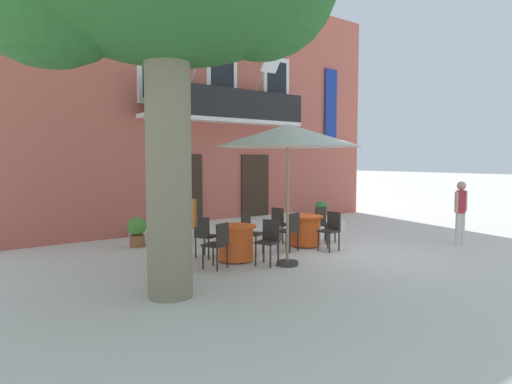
% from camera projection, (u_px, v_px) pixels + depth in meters
% --- Properties ---
extents(ground_plane, '(120.00, 120.00, 0.00)m').
position_uv_depth(ground_plane, '(321.00, 257.00, 9.78)').
color(ground_plane, silver).
extents(building_facade, '(13.00, 5.09, 7.50)m').
position_uv_depth(building_facade, '(190.00, 113.00, 15.43)').
color(building_facade, '#BC5B4C').
rests_on(building_facade, ground).
extents(entrance_step_platform, '(6.16, 2.48, 0.25)m').
position_uv_depth(entrance_step_platform, '(245.00, 228.00, 13.13)').
color(entrance_step_platform, silver).
rests_on(entrance_step_platform, ground).
extents(cafe_table_near_tree, '(0.86, 0.86, 0.76)m').
position_uv_depth(cafe_table_near_tree, '(236.00, 243.00, 9.35)').
color(cafe_table_near_tree, '#EA561E').
rests_on(cafe_table_near_tree, ground).
extents(cafe_chair_near_tree_0, '(0.53, 0.53, 0.91)m').
position_uv_depth(cafe_chair_near_tree_0, '(250.00, 231.00, 10.04)').
color(cafe_chair_near_tree_0, '#2D2823').
rests_on(cafe_chair_near_tree_0, ground).
extents(cafe_chair_near_tree_1, '(0.53, 0.53, 0.91)m').
position_uv_depth(cafe_chair_near_tree_1, '(204.00, 234.00, 9.63)').
color(cafe_chair_near_tree_1, '#2D2823').
rests_on(cafe_chair_near_tree_1, ground).
extents(cafe_chair_near_tree_2, '(0.52, 0.52, 0.91)m').
position_uv_depth(cafe_chair_near_tree_2, '(218.00, 242.00, 8.66)').
color(cafe_chair_near_tree_2, '#2D2823').
rests_on(cafe_chair_near_tree_2, ground).
extents(cafe_chair_near_tree_3, '(0.52, 0.52, 0.91)m').
position_uv_depth(cafe_chair_near_tree_3, '(269.00, 239.00, 9.04)').
color(cafe_chair_near_tree_3, '#2D2823').
rests_on(cafe_chair_near_tree_3, ground).
extents(cafe_table_middle, '(0.86, 0.86, 0.76)m').
position_uv_depth(cafe_table_middle, '(305.00, 230.00, 10.96)').
color(cafe_table_middle, '#EA561E').
rests_on(cafe_table_middle, ground).
extents(cafe_chair_middle_0, '(0.41, 0.41, 0.91)m').
position_uv_depth(cafe_chair_middle_0, '(324.00, 222.00, 11.48)').
color(cafe_chair_middle_0, '#2D2823').
rests_on(cafe_chair_middle_0, ground).
extents(cafe_chair_middle_1, '(0.46, 0.46, 0.91)m').
position_uv_depth(cafe_chair_middle_1, '(280.00, 222.00, 11.40)').
color(cafe_chair_middle_1, '#2D2823').
rests_on(cafe_chair_middle_1, ground).
extents(cafe_chair_middle_2, '(0.48, 0.48, 0.91)m').
position_uv_depth(cafe_chair_middle_2, '(291.00, 229.00, 10.32)').
color(cafe_chair_middle_2, '#2D2823').
rests_on(cafe_chair_middle_2, ground).
extents(cafe_chair_middle_3, '(0.42, 0.42, 0.91)m').
position_uv_depth(cafe_chair_middle_3, '(331.00, 228.00, 10.43)').
color(cafe_chair_middle_3, '#2D2823').
rests_on(cafe_chair_middle_3, ground).
extents(cafe_umbrella, '(2.90, 2.90, 2.85)m').
position_uv_depth(cafe_umbrella, '(288.00, 136.00, 8.81)').
color(cafe_umbrella, '#997A56').
rests_on(cafe_umbrella, ground).
extents(ground_planter_left, '(0.47, 0.47, 0.74)m').
position_uv_depth(ground_planter_left, '(137.00, 230.00, 10.86)').
color(ground_planter_left, '#995638').
rests_on(ground_planter_left, ground).
extents(ground_planter_right, '(0.43, 0.43, 0.70)m').
position_uv_depth(ground_planter_right, '(321.00, 210.00, 15.35)').
color(ground_planter_right, slate).
rests_on(ground_planter_right, ground).
extents(pedestrian_near_entrance, '(0.53, 0.40, 1.63)m').
position_uv_depth(pedestrian_near_entrance, '(184.00, 224.00, 8.37)').
color(pedestrian_near_entrance, silver).
rests_on(pedestrian_near_entrance, ground).
extents(pedestrian_mid_plaza, '(0.53, 0.35, 1.60)m').
position_uv_depth(pedestrian_mid_plaza, '(461.00, 209.00, 11.16)').
color(pedestrian_mid_plaza, silver).
rests_on(pedestrian_mid_plaza, ground).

